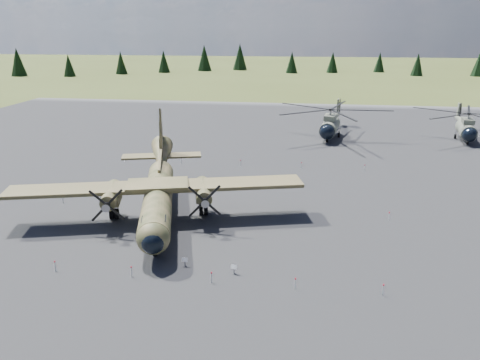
# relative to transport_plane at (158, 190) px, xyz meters

# --- Properties ---
(ground) EXTENTS (500.00, 500.00, 0.00)m
(ground) POSITION_rel_transport_plane_xyz_m (5.54, 1.64, -2.61)
(ground) COLOR #4F5A28
(ground) RESTS_ON ground
(apron) EXTENTS (120.00, 120.00, 0.04)m
(apron) POSITION_rel_transport_plane_xyz_m (5.54, 11.64, -2.61)
(apron) COLOR #545559
(apron) RESTS_ON ground
(transport_plane) EXTENTS (27.38, 24.48, 9.10)m
(transport_plane) POSITION_rel_transport_plane_xyz_m (0.00, 0.00, 0.00)
(transport_plane) COLOR #3C4224
(transport_plane) RESTS_ON ground
(helicopter_near) EXTENTS (22.44, 24.33, 4.98)m
(helicopter_near) POSITION_rel_transport_plane_xyz_m (17.87, 35.63, 0.92)
(helicopter_near) COLOR gray
(helicopter_near) RESTS_ON ground
(helicopter_mid) EXTENTS (20.53, 22.34, 4.58)m
(helicopter_mid) POSITION_rel_transport_plane_xyz_m (39.44, 37.03, 0.63)
(helicopter_mid) COLOR gray
(helicopter_mid) RESTS_ON ground
(info_placard_left) EXTENTS (0.47, 0.22, 0.72)m
(info_placard_left) POSITION_rel_transport_plane_xyz_m (5.03, -9.74, -2.13)
(info_placard_left) COLOR gray
(info_placard_left) RESTS_ON ground
(info_placard_right) EXTENTS (0.50, 0.32, 0.73)m
(info_placard_right) POSITION_rel_transport_plane_xyz_m (8.96, -10.34, -2.13)
(info_placard_right) COLOR gray
(info_placard_right) RESTS_ON ground
(barrier_fence) EXTENTS (33.12, 29.62, 0.85)m
(barrier_fence) POSITION_rel_transport_plane_xyz_m (5.08, 1.57, -2.11)
(barrier_fence) COLOR white
(barrier_fence) RESTS_ON ground
(treeline) EXTENTS (319.43, 318.85, 10.99)m
(treeline) POSITION_rel_transport_plane_xyz_m (4.48, -0.16, 2.17)
(treeline) COLOR black
(treeline) RESTS_ON ground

